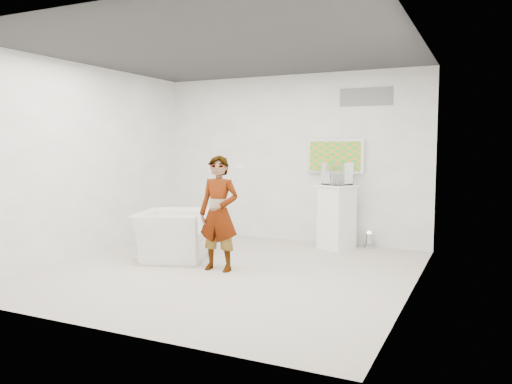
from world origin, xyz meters
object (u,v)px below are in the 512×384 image
armchair (173,235)px  pedestal (337,217)px  tv (336,156)px  person (219,213)px  floor_uplight (369,240)px

armchair → pedestal: pedestal is taller
armchair → tv: bearing=-60.0°
tv → armchair: (-1.92, -2.17, -1.18)m
person → pedestal: 2.40m
pedestal → floor_uplight: pedestal is taller
person → floor_uplight: bearing=54.8°
tv → armchair: size_ratio=0.88×
armchair → floor_uplight: (2.55, 2.07, -0.23)m
tv → floor_uplight: (0.63, -0.10, -1.41)m
tv → pedestal: (0.14, -0.36, -1.01)m
tv → pedestal: tv is taller
person → floor_uplight: person is taller
tv → floor_uplight: size_ratio=3.59×
pedestal → floor_uplight: bearing=27.7°
tv → person: size_ratio=0.63×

